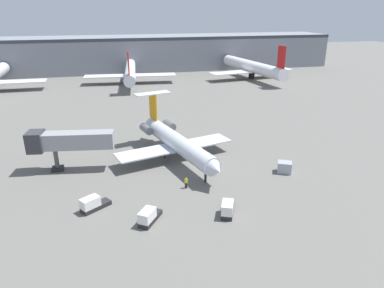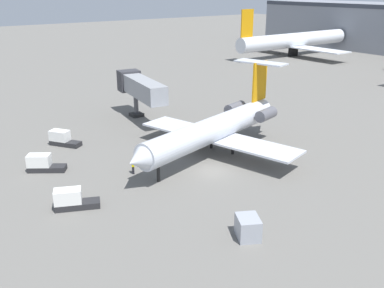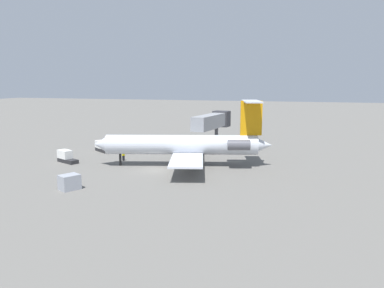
# 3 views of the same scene
# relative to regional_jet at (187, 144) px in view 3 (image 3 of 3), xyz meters

# --- Properties ---
(ground_plane) EXTENTS (400.00, 400.00, 0.10)m
(ground_plane) POSITION_rel_regional_jet_xyz_m (3.85, -3.47, -3.38)
(ground_plane) COLOR #66635E
(regional_jet) EXTENTS (21.30, 26.53, 9.86)m
(regional_jet) POSITION_rel_regional_jet_xyz_m (0.00, 0.00, 0.00)
(regional_jet) COLOR silver
(regional_jet) RESTS_ON ground_plane
(jet_bridge) EXTENTS (13.61, 4.89, 6.69)m
(jet_bridge) POSITION_rel_regional_jet_xyz_m (-17.94, -0.16, 1.63)
(jet_bridge) COLOR gray
(jet_bridge) RESTS_ON ground_plane
(ground_crew_marshaller) EXTENTS (0.47, 0.41, 1.69)m
(ground_crew_marshaller) POSITION_rel_regional_jet_xyz_m (-0.68, -10.91, -2.48)
(ground_crew_marshaller) COLOR black
(ground_crew_marshaller) RESTS_ON ground_plane
(baggage_tug_lead) EXTENTS (2.90, 4.22, 1.90)m
(baggage_tug_lead) POSITION_rel_regional_jet_xyz_m (2.88, -19.11, -2.50)
(baggage_tug_lead) COLOR #262628
(baggage_tug_lead) RESTS_ON ground_plane
(baggage_tug_trailing) EXTENTS (3.43, 4.08, 1.90)m
(baggage_tug_trailing) POSITION_rel_regional_jet_xyz_m (-7.14, -18.53, -2.50)
(baggage_tug_trailing) COLOR #262628
(baggage_tug_trailing) RESTS_ON ground_plane
(baggage_tug_spare) EXTENTS (4.10, 3.40, 1.90)m
(baggage_tug_spare) POSITION_rel_regional_jet_xyz_m (-13.85, -13.84, -2.50)
(baggage_tug_spare) COLOR #262628
(baggage_tug_spare) RESTS_ON ground_plane
(cargo_container_uld) EXTENTS (2.75, 2.56, 1.79)m
(cargo_container_uld) POSITION_rel_regional_jet_xyz_m (15.85, -9.53, -2.44)
(cargo_container_uld) COLOR #999EA8
(cargo_container_uld) RESTS_ON ground_plane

